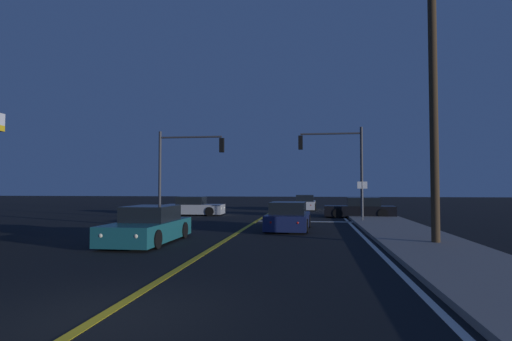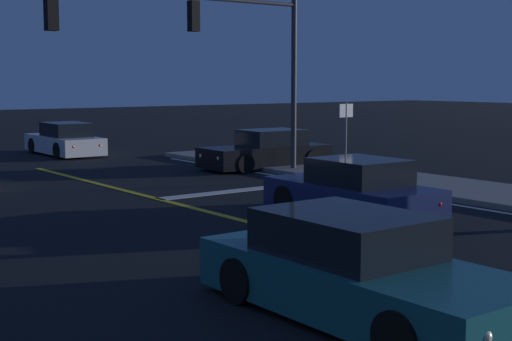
% 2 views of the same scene
% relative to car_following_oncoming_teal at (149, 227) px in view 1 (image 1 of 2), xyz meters
% --- Properties ---
extents(ground_plane, '(160.00, 160.00, 0.00)m').
position_rel_car_following_oncoming_teal_xyz_m(ground_plane, '(2.70, -8.53, -0.58)').
color(ground_plane, black).
extents(sidewalk_right, '(3.20, 35.94, 0.15)m').
position_rel_car_following_oncoming_teal_xyz_m(sidewalk_right, '(9.94, 1.45, -0.51)').
color(sidewalk_right, gray).
rests_on(sidewalk_right, ground).
extents(lane_line_center, '(0.20, 33.95, 0.01)m').
position_rel_car_following_oncoming_teal_xyz_m(lane_line_center, '(2.70, 1.45, -0.58)').
color(lane_line_center, gold).
rests_on(lane_line_center, ground).
extents(lane_line_edge_right, '(0.16, 33.95, 0.01)m').
position_rel_car_following_oncoming_teal_xyz_m(lane_line_edge_right, '(8.09, 1.45, -0.58)').
color(lane_line_edge_right, silver).
rests_on(lane_line_edge_right, ground).
extents(stop_bar, '(5.64, 0.50, 0.01)m').
position_rel_car_following_oncoming_teal_xyz_m(stop_bar, '(5.52, 9.93, -0.58)').
color(stop_bar, silver).
rests_on(stop_bar, ground).
extents(car_following_oncoming_teal, '(1.99, 4.75, 1.34)m').
position_rel_car_following_oncoming_teal_xyz_m(car_following_oncoming_teal, '(0.00, 0.00, 0.00)').
color(car_following_oncoming_teal, '#195960').
rests_on(car_following_oncoming_teal, ground).
extents(car_far_approaching_silver, '(4.27, 1.96, 1.34)m').
position_rel_car_following_oncoming_teal_xyz_m(car_far_approaching_silver, '(-2.54, 14.48, -0.00)').
color(car_far_approaching_silver, '#B2B5BA').
rests_on(car_far_approaching_silver, ground).
extents(car_mid_block_white, '(1.92, 4.69, 1.34)m').
position_rel_car_following_oncoming_teal_xyz_m(car_mid_block_white, '(5.38, 22.40, -0.00)').
color(car_mid_block_white, silver).
rests_on(car_mid_block_white, ground).
extents(car_side_waiting_navy, '(2.08, 4.21, 1.34)m').
position_rel_car_following_oncoming_teal_xyz_m(car_side_waiting_navy, '(4.89, 5.06, -0.00)').
color(car_side_waiting_navy, navy).
rests_on(car_side_waiting_navy, ground).
extents(car_distant_tail_black, '(4.69, 2.08, 1.34)m').
position_rel_car_following_oncoming_teal_xyz_m(car_distant_tail_black, '(9.19, 13.73, -0.00)').
color(car_distant_tail_black, black).
rests_on(car_distant_tail_black, ground).
extents(traffic_signal_near_right, '(4.10, 0.28, 5.89)m').
position_rel_car_following_oncoming_teal_xyz_m(traffic_signal_near_right, '(7.70, 12.23, 3.35)').
color(traffic_signal_near_right, '#38383D').
rests_on(traffic_signal_near_right, ground).
extents(traffic_signal_far_left, '(4.31, 0.28, 5.64)m').
position_rel_car_following_oncoming_teal_xyz_m(traffic_signal_far_left, '(-2.17, 10.83, 3.21)').
color(traffic_signal_far_left, '#38383D').
rests_on(traffic_signal_far_left, ground).
extents(utility_pole_right, '(1.54, 0.29, 10.73)m').
position_rel_car_following_oncoming_teal_xyz_m(utility_pole_right, '(10.24, 0.37, 4.97)').
color(utility_pole_right, '#42301E').
rests_on(utility_pole_right, ground).
extents(street_sign_corner, '(0.56, 0.06, 2.41)m').
position_rel_car_following_oncoming_teal_xyz_m(street_sign_corner, '(8.84, 9.43, 1.04)').
color(street_sign_corner, slate).
rests_on(street_sign_corner, ground).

